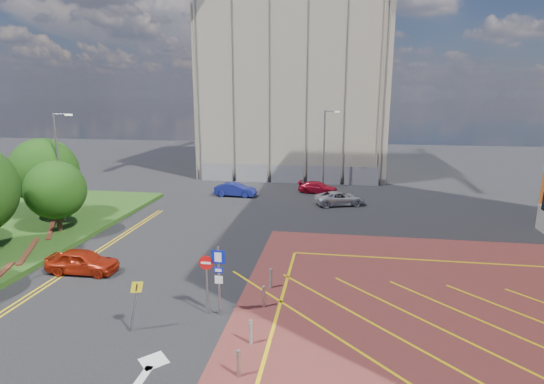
% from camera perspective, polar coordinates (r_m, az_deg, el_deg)
% --- Properties ---
extents(ground, '(140.00, 140.00, 0.00)m').
position_cam_1_polar(ground, '(19.00, -9.37, -17.34)').
color(ground, black).
rests_on(ground, ground).
extents(tree_c, '(4.00, 4.00, 4.90)m').
position_cam_1_polar(tree_c, '(32.39, -27.09, 0.24)').
color(tree_c, '#3D2B1C').
rests_on(tree_c, grass_bed).
extents(tree_d, '(5.00, 5.00, 6.08)m').
position_cam_1_polar(tree_d, '(36.40, -28.31, 2.47)').
color(tree_d, '#3D2B1C').
rests_on(tree_d, grass_bed).
extents(lamp_left_far, '(1.53, 0.16, 8.00)m').
position_cam_1_polar(lamp_left_far, '(34.27, -26.66, 3.42)').
color(lamp_left_far, '#9EA0A8').
rests_on(lamp_left_far, grass_bed).
extents(lamp_back, '(1.53, 0.16, 8.00)m').
position_cam_1_polar(lamp_back, '(43.84, 7.12, 6.10)').
color(lamp_back, '#9EA0A8').
rests_on(lamp_back, ground).
extents(sign_cluster, '(1.17, 0.12, 3.20)m').
position_cam_1_polar(sign_cluster, '(18.86, -7.78, -10.85)').
color(sign_cluster, '#9EA0A8').
rests_on(sign_cluster, ground).
extents(warning_sign, '(0.72, 0.41, 2.25)m').
position_cam_1_polar(warning_sign, '(18.55, -17.97, -13.62)').
color(warning_sign, '#9EA0A8').
rests_on(warning_sign, ground).
extents(bollard_row, '(0.14, 11.14, 0.90)m').
position_cam_1_polar(bollard_row, '(16.84, -3.39, -19.62)').
color(bollard_row, '#9EA0A8').
rests_on(bollard_row, forecourt).
extents(construction_building, '(21.20, 19.20, 22.00)m').
position_cam_1_polar(construction_building, '(55.80, 3.42, 14.47)').
color(construction_building, '#A19984').
rests_on(construction_building, ground).
extents(construction_fence, '(21.60, 0.06, 2.00)m').
position_cam_1_polar(construction_fence, '(46.52, 3.29, 2.39)').
color(construction_fence, gray).
rests_on(construction_fence, ground).
extents(car_red_left, '(3.89, 1.64, 1.31)m').
position_cam_1_polar(car_red_left, '(25.60, -24.12, -8.50)').
color(car_red_left, '#AC240E').
rests_on(car_red_left, ground).
extents(car_blue_back, '(3.99, 1.56, 1.29)m').
position_cam_1_polar(car_blue_back, '(40.72, -4.95, 0.32)').
color(car_blue_back, navy).
rests_on(car_blue_back, ground).
extents(car_red_back, '(4.09, 2.18, 1.13)m').
position_cam_1_polar(car_red_back, '(42.15, 6.21, 0.62)').
color(car_red_back, red).
rests_on(car_red_back, ground).
extents(car_silver_back, '(4.76, 3.26, 1.21)m').
position_cam_1_polar(car_silver_back, '(37.82, 9.08, -0.84)').
color(car_silver_back, silver).
rests_on(car_silver_back, ground).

